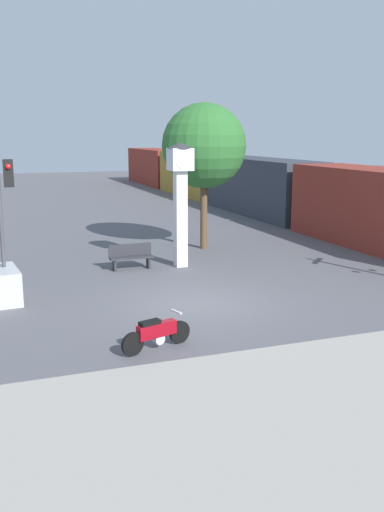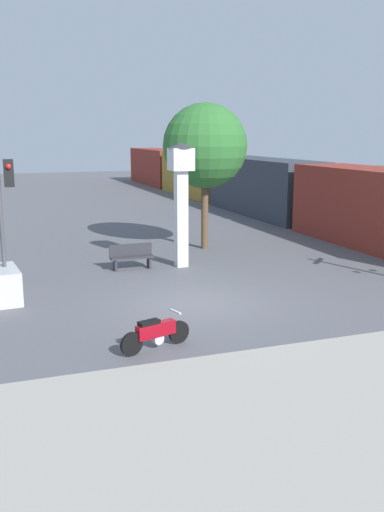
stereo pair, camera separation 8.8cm
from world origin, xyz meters
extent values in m
plane|color=#56565B|center=(0.00, 0.00, 0.00)|extent=(120.00, 120.00, 0.00)
cube|color=#9E998E|center=(0.00, -7.06, 0.05)|extent=(36.00, 6.00, 0.10)
cylinder|color=black|center=(-1.49, -2.86, 0.27)|extent=(0.55, 0.25, 0.55)
cylinder|color=black|center=(-2.74, -3.26, 0.27)|extent=(0.55, 0.25, 0.55)
cube|color=maroon|center=(-2.11, -3.06, 0.47)|extent=(1.01, 0.49, 0.33)
cube|color=black|center=(-2.28, -3.11, 0.68)|extent=(0.55, 0.35, 0.09)
cylinder|color=silver|center=(-2.07, -3.05, 0.25)|extent=(0.30, 0.25, 0.25)
cube|color=silver|center=(-1.58, -2.89, 0.80)|extent=(0.17, 0.40, 0.04)
cube|color=white|center=(1.16, 4.74, 1.79)|extent=(0.42, 0.42, 3.58)
cube|color=white|center=(1.16, 4.74, 3.98)|extent=(0.80, 0.80, 0.80)
cylinder|color=white|center=(1.16, 4.33, 3.98)|extent=(0.64, 0.02, 0.64)
cone|color=#333338|center=(1.16, 4.74, 4.48)|extent=(0.96, 0.96, 0.20)
cube|color=maroon|center=(10.49, 4.93, 1.70)|extent=(2.80, 10.85, 3.40)
cube|color=#333842|center=(10.49, 16.38, 1.70)|extent=(2.80, 10.85, 3.40)
cube|color=olive|center=(10.49, 27.83, 1.70)|extent=(2.80, 10.85, 3.40)
cube|color=maroon|center=(10.49, 39.28, 1.70)|extent=(2.80, 10.85, 3.40)
cylinder|color=#47474C|center=(-5.21, 2.42, 2.13)|extent=(0.12, 0.12, 4.27)
cube|color=black|center=(-4.91, 2.42, 3.77)|extent=(0.28, 0.24, 0.80)
sphere|color=red|center=(-4.91, 2.27, 3.97)|extent=(0.16, 0.16, 0.16)
cylinder|color=brown|center=(3.21, 7.61, 1.48)|extent=(0.30, 0.30, 2.97)
sphere|color=#2D6B2D|center=(3.21, 7.61, 4.39)|extent=(3.55, 3.55, 3.55)
cube|color=#2D2D33|center=(-0.70, 4.87, 0.45)|extent=(1.60, 0.44, 0.08)
cube|color=#2D2D33|center=(-0.70, 5.06, 0.70)|extent=(1.60, 0.06, 0.44)
cube|color=#2D2D33|center=(-1.34, 4.87, 0.21)|extent=(0.08, 0.35, 0.41)
cube|color=#2D2D33|center=(-0.06, 4.87, 0.21)|extent=(0.08, 0.35, 0.41)
camera|label=1|loc=(-5.64, -15.04, 4.90)|focal=40.00mm
camera|label=2|loc=(-5.56, -15.07, 4.90)|focal=40.00mm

